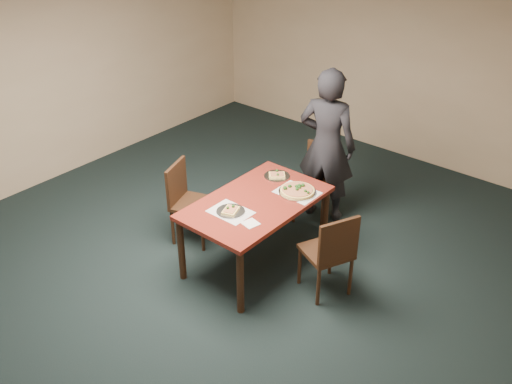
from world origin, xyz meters
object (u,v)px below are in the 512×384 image
Objects in this scene: pizza_pan at (297,190)px; chair_right at (331,250)px; chair_far at (319,178)px; dining_table at (256,208)px; slice_plate_near at (231,211)px; chair_left at (187,198)px; diner at (327,146)px; slice_plate_far at (277,175)px.

chair_right is at bearing -27.38° from pizza_pan.
dining_table is at bearing -98.46° from chair_far.
chair_left is at bearing 167.64° from slice_plate_near.
chair_right is 3.25× the size of slice_plate_near.
dining_table is at bearing 73.97° from diner.
chair_far is 0.84m from pizza_pan.
diner is (0.88, 1.37, 0.39)m from chair_left.
pizza_pan is (0.24, -0.76, 0.26)m from chair_far.
chair_right is 0.78m from pizza_pan.
chair_left is 1.75m from chair_right.
chair_right is (0.89, -1.10, 0.00)m from chair_far.
slice_plate_far is (-0.10, 0.85, -0.00)m from slice_plate_near.
dining_table is 1.25m from diner.
chair_right is 1.03m from slice_plate_near.
chair_right is 1.16m from slice_plate_far.
pizza_pan is (0.22, 0.40, 0.12)m from dining_table.
chair_left reaches higher than slice_plate_far.
chair_far reaches higher than slice_plate_near.
chair_right is 1.50m from diner.
pizza_pan reaches higher than dining_table.
chair_right reaches higher than dining_table.
diner is at bearing 89.29° from dining_table.
diner reaches higher than chair_left.
chair_left is at bearing 41.84° from diner.
dining_table is at bearing -74.17° from slice_plate_far.
chair_far is 1.00× the size of chair_left.
slice_plate_near is at bearing -83.46° from slice_plate_far.
chair_far is 2.34× the size of pizza_pan.
slice_plate_far is (-0.15, 0.53, 0.10)m from dining_table.
chair_left reaches higher than pizza_pan.
slice_plate_near is (0.81, -0.18, 0.25)m from chair_left.
chair_far is 0.50× the size of diner.
chair_far reaches higher than dining_table.
chair_far is at bearing 107.25° from pizza_pan.
slice_plate_near is at bearing -110.76° from pizza_pan.
chair_far is (-0.02, 1.16, -0.14)m from dining_table.
diner is at bearing 103.76° from pizza_pan.
diner reaches higher than pizza_pan.
slice_plate_far is at bearing 61.26° from diner.
dining_table is 1.16m from chair_far.
dining_table is 5.36× the size of slice_plate_far.
slice_plate_near is (-0.93, -0.38, 0.25)m from chair_right.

